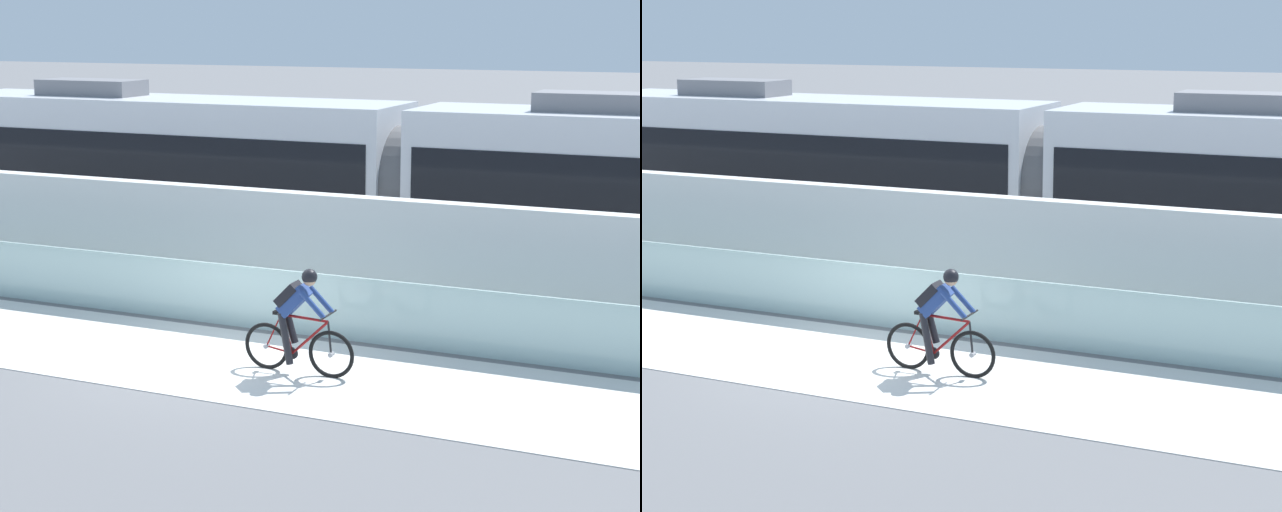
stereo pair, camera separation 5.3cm
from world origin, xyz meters
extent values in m
plane|color=slate|center=(0.00, 0.00, 0.00)|extent=(200.00, 200.00, 0.00)
cube|color=silver|center=(0.00, 0.00, 0.01)|extent=(32.00, 3.20, 0.01)
cube|color=silver|center=(0.00, 1.85, 0.54)|extent=(32.00, 0.05, 1.07)
cube|color=silver|center=(0.00, 3.65, 1.04)|extent=(32.00, 0.36, 2.08)
cube|color=#595654|center=(0.00, 6.13, 0.00)|extent=(32.00, 0.08, 0.01)
cube|color=#595654|center=(0.00, 7.57, 0.00)|extent=(32.00, 0.08, 0.01)
cube|color=silver|center=(-4.91, 6.85, 1.90)|extent=(11.00, 2.50, 3.10)
cube|color=black|center=(-4.91, 6.85, 2.25)|extent=(10.56, 2.54, 1.04)
cube|color=#4C4C51|center=(-4.91, 6.85, 0.53)|extent=(10.78, 2.53, 0.28)
cube|color=slate|center=(-6.89, 6.85, 3.63)|extent=(2.40, 1.10, 0.36)
cube|color=#232326|center=(-8.43, 6.85, 0.36)|extent=(1.40, 1.88, 0.20)
cylinder|color=black|center=(-8.43, 6.13, 0.30)|extent=(0.60, 0.10, 0.60)
cylinder|color=black|center=(-8.43, 7.57, 0.30)|extent=(0.60, 0.10, 0.60)
cube|color=#232326|center=(-1.39, 6.85, 0.36)|extent=(1.40, 1.88, 0.20)
cylinder|color=black|center=(-1.39, 6.13, 0.30)|extent=(0.60, 0.10, 0.60)
cylinder|color=black|center=(-1.39, 7.57, 0.30)|extent=(0.60, 0.10, 0.60)
cube|color=slate|center=(4.61, 6.85, 3.63)|extent=(2.40, 1.10, 0.36)
cube|color=#232326|center=(3.07, 6.85, 0.36)|extent=(1.40, 1.88, 0.20)
cylinder|color=black|center=(3.07, 6.13, 0.30)|extent=(0.60, 0.10, 0.60)
cylinder|color=black|center=(3.07, 7.57, 0.30)|extent=(0.60, 0.10, 0.60)
cylinder|color=#59595B|center=(0.84, 6.85, 1.90)|extent=(0.60, 2.30, 2.30)
torus|color=black|center=(2.03, 0.00, 0.36)|extent=(0.72, 0.06, 0.72)
cylinder|color=#99999E|center=(2.03, 0.00, 0.36)|extent=(0.07, 0.10, 0.07)
torus|color=black|center=(0.98, 0.00, 0.36)|extent=(0.72, 0.06, 0.72)
cylinder|color=#99999E|center=(0.98, 0.00, 0.36)|extent=(0.07, 0.10, 0.07)
cylinder|color=maroon|center=(1.69, 0.00, 0.57)|extent=(0.60, 0.04, 0.58)
cylinder|color=maroon|center=(1.31, 0.00, 0.59)|extent=(0.22, 0.04, 0.59)
cylinder|color=maroon|center=(1.60, 0.00, 0.86)|extent=(0.76, 0.04, 0.07)
cylinder|color=maroon|center=(1.19, 0.00, 0.33)|extent=(0.43, 0.03, 0.09)
cylinder|color=maroon|center=(1.10, 0.00, 0.62)|extent=(0.27, 0.02, 0.53)
cylinder|color=black|center=(2.00, 0.00, 0.60)|extent=(0.08, 0.03, 0.49)
cube|color=black|center=(1.22, 0.00, 0.90)|extent=(0.24, 0.10, 0.05)
cylinder|color=black|center=(1.98, 0.00, 0.95)|extent=(0.03, 0.58, 0.03)
cylinder|color=#262628|center=(1.40, 0.00, 0.30)|extent=(0.18, 0.02, 0.18)
cube|color=navy|center=(1.44, 0.00, 1.11)|extent=(0.50, 0.28, 0.51)
cube|color=black|center=(1.35, 0.00, 1.21)|extent=(0.38, 0.30, 0.38)
sphere|color=tan|center=(1.68, 0.00, 1.46)|extent=(0.20, 0.20, 0.20)
sphere|color=black|center=(1.68, 0.00, 1.49)|extent=(0.23, 0.23, 0.23)
cylinder|color=navy|center=(1.80, -0.16, 1.12)|extent=(0.41, 0.08, 0.41)
cylinder|color=navy|center=(1.80, 0.16, 1.12)|extent=(0.41, 0.08, 0.41)
cylinder|color=black|center=(1.33, -0.09, 0.55)|extent=(0.25, 0.11, 0.79)
cylinder|color=black|center=(1.33, 0.09, 0.69)|extent=(0.25, 0.11, 0.52)
camera|label=1|loc=(7.80, -13.61, 5.11)|focal=59.51mm
camera|label=2|loc=(7.85, -13.59, 5.11)|focal=59.51mm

